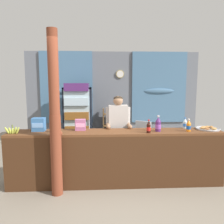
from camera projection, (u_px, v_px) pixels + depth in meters
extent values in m
plane|color=gray|center=(118.00, 168.00, 4.66)|extent=(8.18, 8.18, 0.00)
cube|color=slate|center=(113.00, 99.00, 6.42)|extent=(5.03, 0.12, 2.73)
cube|color=teal|center=(66.00, 88.00, 6.21)|extent=(1.50, 0.04, 2.06)
ellipsoid|color=teal|center=(66.00, 91.00, 6.21)|extent=(0.82, 0.10, 0.16)
cube|color=teal|center=(159.00, 88.00, 6.35)|extent=(1.60, 0.04, 2.06)
ellipsoid|color=teal|center=(159.00, 91.00, 6.35)|extent=(0.88, 0.10, 0.16)
cylinder|color=tan|center=(120.00, 74.00, 6.25)|extent=(0.23, 0.03, 0.23)
cylinder|color=white|center=(120.00, 74.00, 6.24)|extent=(0.20, 0.01, 0.20)
cube|color=beige|center=(80.00, 85.00, 6.23)|extent=(0.24, 0.02, 0.18)
cube|color=brown|center=(116.00, 132.00, 3.83)|extent=(3.78, 0.51, 0.04)
cube|color=#432715|center=(117.00, 163.00, 3.66)|extent=(3.78, 0.04, 0.93)
cube|color=#432715|center=(12.00, 160.00, 3.80)|extent=(0.08, 0.46, 0.93)
cube|color=#432715|center=(216.00, 157.00, 3.99)|extent=(0.08, 0.46, 0.93)
cylinder|color=brown|center=(56.00, 155.00, 3.47)|extent=(0.18, 0.18, 1.32)
cylinder|color=brown|center=(53.00, 73.00, 3.30)|extent=(0.16, 0.16, 1.32)
ellipsoid|color=brown|center=(61.00, 134.00, 3.43)|extent=(0.06, 0.05, 0.08)
cube|color=black|center=(79.00, 118.00, 6.11)|extent=(0.74, 0.04, 1.71)
cube|color=black|center=(65.00, 119.00, 5.82)|extent=(0.04, 0.60, 1.71)
cube|color=black|center=(91.00, 119.00, 5.85)|extent=(0.04, 0.60, 1.71)
cube|color=black|center=(78.00, 88.00, 5.72)|extent=(0.74, 0.60, 0.04)
cube|color=black|center=(79.00, 148.00, 5.94)|extent=(0.74, 0.60, 0.08)
cube|color=silver|center=(77.00, 119.00, 5.54)|extent=(0.68, 0.02, 1.55)
cylinder|color=#B7B7BC|center=(89.00, 121.00, 5.53)|extent=(0.02, 0.02, 0.40)
cube|color=silver|center=(78.00, 131.00, 5.88)|extent=(0.66, 0.52, 0.02)
cube|color=brown|center=(78.00, 128.00, 5.75)|extent=(0.62, 0.48, 0.20)
cube|color=silver|center=(78.00, 118.00, 5.83)|extent=(0.66, 0.52, 0.02)
cube|color=brown|center=(78.00, 115.00, 5.70)|extent=(0.62, 0.48, 0.20)
cube|color=silver|center=(78.00, 105.00, 5.78)|extent=(0.66, 0.52, 0.02)
cube|color=silver|center=(77.00, 101.00, 5.65)|extent=(0.62, 0.48, 0.20)
cube|color=silver|center=(78.00, 91.00, 5.74)|extent=(0.66, 0.52, 0.02)
cube|color=#56286B|center=(77.00, 87.00, 5.60)|extent=(0.62, 0.48, 0.20)
cube|color=brown|center=(103.00, 127.00, 6.23)|extent=(0.04, 0.28, 1.10)
cube|color=brown|center=(119.00, 127.00, 6.25)|extent=(0.04, 0.28, 1.10)
cube|color=brown|center=(111.00, 114.00, 6.19)|extent=(0.44, 0.28, 0.02)
cylinder|color=silver|center=(109.00, 111.00, 6.17)|extent=(0.05, 0.05, 0.15)
cylinder|color=#56286B|center=(113.00, 111.00, 6.18)|extent=(0.06, 0.06, 0.13)
cube|color=brown|center=(111.00, 125.00, 6.23)|extent=(0.44, 0.28, 0.02)
cylinder|color=black|center=(109.00, 123.00, 6.22)|extent=(0.06, 0.06, 0.14)
cylinder|color=brown|center=(113.00, 123.00, 6.23)|extent=(0.06, 0.06, 0.10)
cube|color=brown|center=(111.00, 137.00, 6.28)|extent=(0.44, 0.28, 0.02)
cylinder|color=silver|center=(109.00, 134.00, 6.26)|extent=(0.06, 0.06, 0.14)
cylinder|color=#56286B|center=(113.00, 134.00, 6.27)|extent=(0.06, 0.06, 0.16)
cube|color=silver|center=(146.00, 136.00, 5.71)|extent=(0.61, 0.61, 0.04)
cube|color=silver|center=(143.00, 129.00, 5.51)|extent=(0.36, 0.27, 0.40)
cylinder|color=silver|center=(155.00, 143.00, 5.80)|extent=(0.04, 0.04, 0.44)
cylinder|color=silver|center=(142.00, 141.00, 6.00)|extent=(0.04, 0.04, 0.44)
cylinder|color=silver|center=(150.00, 147.00, 5.48)|extent=(0.04, 0.04, 0.44)
cylinder|color=silver|center=(136.00, 144.00, 5.68)|extent=(0.04, 0.04, 0.44)
cube|color=silver|center=(153.00, 132.00, 5.59)|extent=(0.26, 0.35, 0.03)
cube|color=silver|center=(139.00, 130.00, 5.80)|extent=(0.26, 0.35, 0.03)
cylinder|color=#28282D|center=(114.00, 153.00, 4.35)|extent=(0.11, 0.11, 0.85)
cylinder|color=#28282D|center=(122.00, 152.00, 4.36)|extent=(0.11, 0.11, 0.85)
cube|color=#BCB7B2|center=(118.00, 119.00, 4.27)|extent=(0.37, 0.20, 0.54)
sphere|color=#997051|center=(118.00, 101.00, 4.22)|extent=(0.19, 0.19, 0.19)
ellipsoid|color=#2D2319|center=(118.00, 99.00, 4.23)|extent=(0.18, 0.18, 0.10)
cylinder|color=#BCB7B2|center=(108.00, 116.00, 4.25)|extent=(0.08, 0.08, 0.34)
cylinder|color=#997051|center=(108.00, 126.00, 4.12)|extent=(0.07, 0.26, 0.07)
sphere|color=#997051|center=(108.00, 127.00, 3.99)|extent=(0.08, 0.08, 0.08)
cylinder|color=#BCB7B2|center=(128.00, 116.00, 4.27)|extent=(0.08, 0.08, 0.34)
cylinder|color=#997051|center=(129.00, 125.00, 4.14)|extent=(0.07, 0.26, 0.07)
sphere|color=#997051|center=(130.00, 127.00, 4.02)|extent=(0.08, 0.08, 0.08)
cylinder|color=#56286B|center=(158.00, 126.00, 3.81)|extent=(0.10, 0.10, 0.18)
cone|color=#56286B|center=(158.00, 119.00, 3.79)|extent=(0.10, 0.10, 0.08)
cylinder|color=silver|center=(158.00, 116.00, 3.78)|extent=(0.04, 0.04, 0.03)
cylinder|color=purple|center=(158.00, 126.00, 3.81)|extent=(0.10, 0.10, 0.08)
cylinder|color=silver|center=(185.00, 125.00, 4.07)|extent=(0.07, 0.07, 0.13)
cone|color=silver|center=(185.00, 120.00, 4.06)|extent=(0.07, 0.07, 0.06)
cylinder|color=blue|center=(185.00, 118.00, 4.05)|extent=(0.03, 0.03, 0.02)
cylinder|color=blue|center=(185.00, 125.00, 4.07)|extent=(0.07, 0.07, 0.06)
cylinder|color=black|center=(149.00, 129.00, 3.69)|extent=(0.07, 0.07, 0.14)
cone|color=black|center=(149.00, 123.00, 3.67)|extent=(0.07, 0.07, 0.06)
cylinder|color=red|center=(149.00, 120.00, 3.67)|extent=(0.03, 0.03, 0.02)
cylinder|color=red|center=(149.00, 129.00, 3.69)|extent=(0.07, 0.07, 0.06)
cylinder|color=#75C64C|center=(56.00, 129.00, 3.72)|extent=(0.07, 0.07, 0.13)
cone|color=#75C64C|center=(56.00, 123.00, 3.70)|extent=(0.07, 0.07, 0.06)
cylinder|color=black|center=(55.00, 121.00, 3.70)|extent=(0.03, 0.03, 0.02)
cylinder|color=yellow|center=(56.00, 129.00, 3.72)|extent=(0.07, 0.07, 0.06)
cylinder|color=orange|center=(189.00, 127.00, 3.81)|extent=(0.08, 0.08, 0.14)
cone|color=orange|center=(189.00, 122.00, 3.79)|extent=(0.08, 0.08, 0.06)
cylinder|color=white|center=(189.00, 119.00, 3.79)|extent=(0.03, 0.03, 0.02)
cylinder|color=#194C99|center=(189.00, 127.00, 3.81)|extent=(0.08, 0.08, 0.06)
cube|color=#3D75B7|center=(39.00, 124.00, 3.83)|extent=(0.22, 0.16, 0.24)
cube|color=#7CB5F7|center=(37.00, 125.00, 3.75)|extent=(0.20, 0.00, 0.08)
cube|color=#B76699|center=(80.00, 125.00, 3.88)|extent=(0.18, 0.11, 0.20)
cube|color=#F7A5D8|center=(80.00, 125.00, 3.83)|extent=(0.16, 0.00, 0.07)
cylinder|color=#BCBCC1|center=(208.00, 129.00, 3.96)|extent=(0.41, 0.41, 0.02)
torus|color=#BCBCC1|center=(208.00, 128.00, 3.96)|extent=(0.42, 0.42, 0.02)
ellipsoid|color=#B2753D|center=(211.00, 127.00, 3.96)|extent=(0.07, 0.06, 0.05)
ellipsoid|color=#C68947|center=(208.00, 127.00, 4.04)|extent=(0.10, 0.08, 0.04)
ellipsoid|color=#C68947|center=(204.00, 127.00, 4.02)|extent=(0.11, 0.08, 0.04)
ellipsoid|color=#C68947|center=(202.00, 128.00, 3.94)|extent=(0.10, 0.09, 0.04)
ellipsoid|color=#A36638|center=(207.00, 129.00, 3.85)|extent=(0.09, 0.08, 0.05)
ellipsoid|color=tan|center=(214.00, 129.00, 3.87)|extent=(0.10, 0.07, 0.04)
ellipsoid|color=#B7C647|center=(7.00, 131.00, 3.60)|extent=(0.09, 0.04, 0.14)
ellipsoid|color=#B7C647|center=(10.00, 131.00, 3.62)|extent=(0.07, 0.04, 0.12)
ellipsoid|color=#B7C647|center=(13.00, 131.00, 3.62)|extent=(0.04, 0.03, 0.11)
ellipsoid|color=#B7C647|center=(15.00, 130.00, 3.62)|extent=(0.07, 0.04, 0.14)
ellipsoid|color=#B7C647|center=(18.00, 131.00, 3.61)|extent=(0.08, 0.04, 0.13)
cylinder|color=olive|center=(12.00, 126.00, 3.61)|extent=(0.02, 0.02, 0.05)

